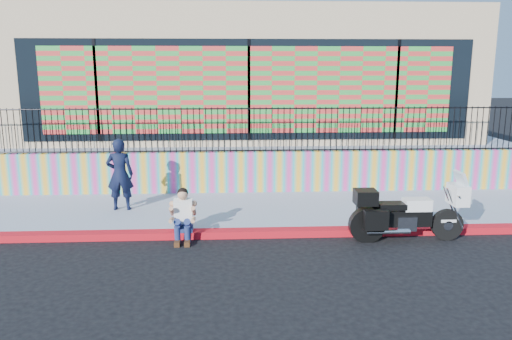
{
  "coord_description": "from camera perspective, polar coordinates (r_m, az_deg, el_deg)",
  "views": [
    {
      "loc": [
        -0.53,
        -9.97,
        3.52
      ],
      "look_at": [
        0.05,
        1.2,
        1.18
      ],
      "focal_mm": 35.0,
      "sensor_mm": 36.0,
      "label": 1
    }
  ],
  "objects": [
    {
      "name": "police_motorcycle",
      "position": [
        10.61,
        16.73,
        -4.64
      ],
      "size": [
        2.32,
        0.77,
        1.44
      ],
      "color": "black",
      "rests_on": "ground"
    },
    {
      "name": "ground",
      "position": [
        10.59,
        0.08,
        -7.59
      ],
      "size": [
        90.0,
        90.0,
        0.0
      ],
      "primitive_type": "plane",
      "color": "black",
      "rests_on": "ground"
    },
    {
      "name": "red_curb",
      "position": [
        10.56,
        0.08,
        -7.21
      ],
      "size": [
        16.0,
        0.3,
        0.15
      ],
      "primitive_type": "cube",
      "color": "#B30C1A",
      "rests_on": "ground"
    },
    {
      "name": "seated_man",
      "position": [
        10.29,
        -8.35,
        -5.67
      ],
      "size": [
        0.54,
        0.71,
        1.06
      ],
      "color": "navy",
      "rests_on": "ground"
    },
    {
      "name": "sidewalk",
      "position": [
        12.13,
        -0.33,
        -4.67
      ],
      "size": [
        16.0,
        3.0,
        0.15
      ],
      "primitive_type": "cube",
      "color": "#8890A3",
      "rests_on": "ground"
    },
    {
      "name": "elevated_platform",
      "position": [
        18.56,
        -1.29,
        2.84
      ],
      "size": [
        16.0,
        10.0,
        1.25
      ],
      "primitive_type": "cube",
      "color": "#8890A3",
      "rests_on": "ground"
    },
    {
      "name": "mural_wall",
      "position": [
        13.53,
        -0.65,
        -0.21
      ],
      "size": [
        16.0,
        0.2,
        1.1
      ],
      "primitive_type": "cube",
      "color": "#E03B94",
      "rests_on": "sidewalk"
    },
    {
      "name": "metal_fence",
      "position": [
        13.34,
        -0.66,
        4.63
      ],
      "size": [
        15.8,
        0.04,
        1.2
      ],
      "primitive_type": null,
      "color": "black",
      "rests_on": "mural_wall"
    },
    {
      "name": "storefront_building",
      "position": [
        18.11,
        -1.3,
        10.96
      ],
      "size": [
        14.0,
        8.06,
        4.0
      ],
      "color": "tan",
      "rests_on": "elevated_platform"
    },
    {
      "name": "police_officer",
      "position": [
        12.21,
        -15.3,
        -0.49
      ],
      "size": [
        0.64,
        0.43,
        1.71
      ],
      "primitive_type": "imported",
      "rotation": [
        0.0,
        0.0,
        3.17
      ],
      "color": "black",
      "rests_on": "sidewalk"
    }
  ]
}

